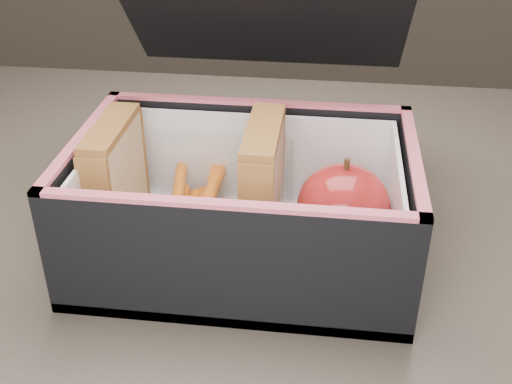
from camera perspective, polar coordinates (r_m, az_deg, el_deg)
kitchen_table at (r=0.71m, az=4.85°, el=-8.94°), size 1.20×0.80×0.75m
lunch_bag at (r=0.58m, az=-1.03°, el=-0.18°), size 0.30×0.33×0.26m
plastic_tub at (r=0.60m, az=-5.92°, el=-0.80°), size 0.18×0.13×0.08m
sandwich_left at (r=0.61m, az=-12.35°, el=1.22°), size 0.03×0.10×0.11m
sandwich_right at (r=0.58m, az=0.62°, el=0.63°), size 0.03×0.10×0.11m
carrot_sticks at (r=0.62m, az=-5.68°, el=-1.73°), size 0.05×0.16×0.03m
paper_napkin at (r=0.60m, az=7.70°, el=-4.41°), size 0.08×0.08×0.01m
red_apple at (r=0.58m, az=7.77°, el=-1.28°), size 0.08×0.08×0.09m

